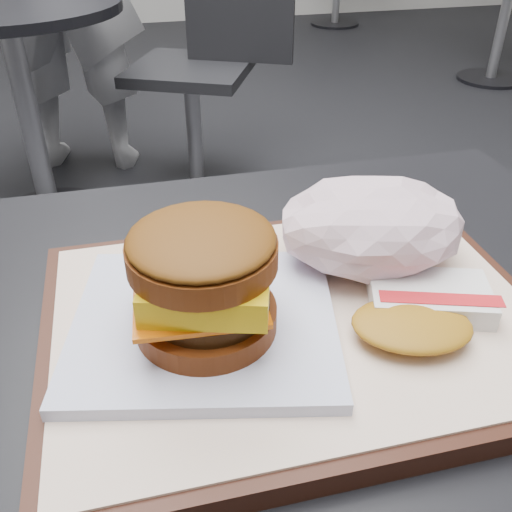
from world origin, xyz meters
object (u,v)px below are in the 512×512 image
object	(u,v)px
customer_table	(224,503)
crumpled_wrapper	(373,226)
hash_brown	(422,309)
neighbor_table	(18,69)
breakfast_sandwich	(205,291)
neighbor_chair	(208,55)
serving_tray	(296,322)

from	to	relation	value
customer_table	crumpled_wrapper	bearing A→B (deg)	24.25
hash_brown	neighbor_table	world-z (taller)	hash_brown
neighbor_table	breakfast_sandwich	bearing A→B (deg)	-78.18
crumpled_wrapper	customer_table	bearing A→B (deg)	-155.75
breakfast_sandwich	crumpled_wrapper	distance (m)	0.16
hash_brown	crumpled_wrapper	size ratio (longest dim) A/B	0.84
neighbor_chair	hash_brown	bearing A→B (deg)	-94.19
crumpled_wrapper	neighbor_table	world-z (taller)	crumpled_wrapper
crumpled_wrapper	neighbor_table	distance (m)	1.68
customer_table	serving_tray	world-z (taller)	serving_tray
breakfast_sandwich	crumpled_wrapper	xyz separation A→B (m)	(0.15, 0.06, -0.00)
breakfast_sandwich	hash_brown	bearing A→B (deg)	-7.78
customer_table	hash_brown	bearing A→B (deg)	-6.59
serving_tray	breakfast_sandwich	distance (m)	0.09
serving_tray	crumpled_wrapper	bearing A→B (deg)	33.31
neighbor_chair	crumpled_wrapper	bearing A→B (deg)	-94.59
breakfast_sandwich	neighbor_table	size ratio (longest dim) A/B	0.30
breakfast_sandwich	hash_brown	distance (m)	0.16
hash_brown	crumpled_wrapper	distance (m)	0.09
serving_tray	breakfast_sandwich	size ratio (longest dim) A/B	1.72
serving_tray	neighbor_table	world-z (taller)	serving_tray
crumpled_wrapper	serving_tray	bearing A→B (deg)	-146.69
customer_table	neighbor_chair	size ratio (longest dim) A/B	0.91
customer_table	neighbor_table	size ratio (longest dim) A/B	1.07
customer_table	breakfast_sandwich	distance (m)	0.24
customer_table	breakfast_sandwich	bearing A→B (deg)	143.85
hash_brown	neighbor_table	xyz separation A→B (m)	(-0.50, 1.67, -0.25)
neighbor_table	neighbor_chair	distance (m)	0.67
crumpled_wrapper	neighbor_table	bearing A→B (deg)	107.38
neighbor_table	neighbor_chair	world-z (taller)	neighbor_chair
breakfast_sandwich	neighbor_chair	world-z (taller)	breakfast_sandwich
breakfast_sandwich	hash_brown	xyz separation A→B (m)	(0.16, -0.02, -0.03)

